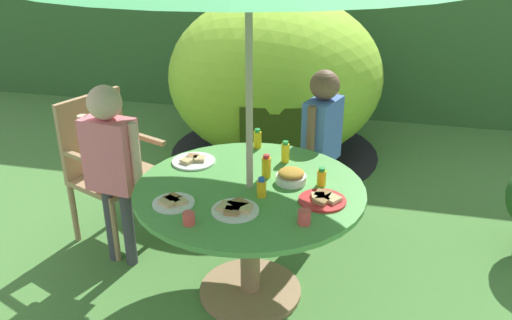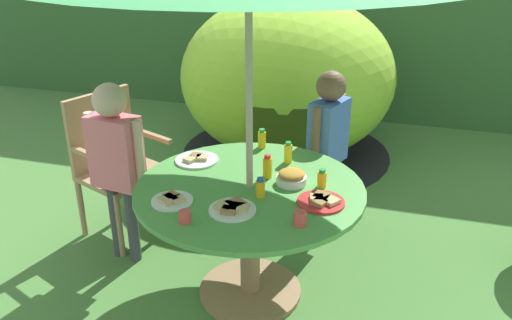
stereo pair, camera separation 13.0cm
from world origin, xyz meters
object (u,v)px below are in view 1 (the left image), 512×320
object	(u,v)px
dome_tent	(275,78)
cup_far	(304,217)
plate_mid_right	(194,161)
juice_bottle_mid_left	(262,188)
snack_bowl	(291,176)
plate_center_front	(173,202)
cup_near	(189,219)
juice_bottle_near_right	(285,152)
wooden_chair	(107,160)
juice_bottle_far_right	(322,177)
garden_table	(250,216)
child_in_blue_shirt	(322,131)
plate_back_edge	(235,209)
juice_bottle_far_left	(266,167)
plate_center_back	(323,199)
juice_bottle_near_left	(258,139)
child_in_pink_shirt	(111,155)

from	to	relation	value
dome_tent	cup_far	distance (m)	2.44
plate_mid_right	juice_bottle_mid_left	size ratio (longest dim) A/B	2.42
snack_bowl	plate_center_front	world-z (taller)	snack_bowl
cup_near	juice_bottle_near_right	bearing A→B (deg)	68.61
wooden_chair	juice_bottle_far_right	world-z (taller)	wooden_chair
garden_table	snack_bowl	size ratio (longest dim) A/B	7.43
child_in_blue_shirt	plate_back_edge	size ratio (longest dim) A/B	4.87
juice_bottle_far_left	juice_bottle_far_right	size ratio (longest dim) A/B	1.28
wooden_chair	dome_tent	size ratio (longest dim) A/B	0.43
cup_far	juice_bottle_far_right	bearing A→B (deg)	85.64
child_in_blue_shirt	cup_near	distance (m)	1.35
juice_bottle_mid_left	dome_tent	bearing A→B (deg)	99.53
plate_center_back	plate_mid_right	xyz separation A→B (m)	(-0.79, 0.30, -0.00)
juice_bottle_near_left	juice_bottle_far_left	xyz separation A→B (m)	(0.14, -0.39, 0.00)
garden_table	plate_mid_right	world-z (taller)	plate_mid_right
child_in_pink_shirt	plate_center_back	size ratio (longest dim) A/B	4.80
juice_bottle_far_right	garden_table	bearing A→B (deg)	-163.93
juice_bottle_near_right	cup_far	xyz separation A→B (m)	(0.21, -0.66, -0.03)
child_in_pink_shirt	juice_bottle_near_left	distance (m)	0.88
juice_bottle_near_right	juice_bottle_far_right	size ratio (longest dim) A/B	1.25
juice_bottle_near_left	cup_far	size ratio (longest dim) A/B	1.76
juice_bottle_far_right	juice_bottle_mid_left	xyz separation A→B (m)	(-0.28, -0.19, 0.00)
wooden_chair	juice_bottle_far_left	bearing A→B (deg)	-82.65
plate_mid_right	cup_far	world-z (taller)	cup_far
garden_table	juice_bottle_mid_left	distance (m)	0.26
plate_center_front	plate_center_back	xyz separation A→B (m)	(0.72, 0.20, 0.00)
plate_mid_right	cup_far	distance (m)	0.91
child_in_blue_shirt	cup_far	size ratio (longest dim) A/B	16.38
juice_bottle_near_right	cup_far	bearing A→B (deg)	-72.37
wooden_chair	snack_bowl	distance (m)	1.35
plate_center_back	juice_bottle_far_left	bearing A→B (deg)	148.10
garden_table	cup_near	distance (m)	0.51
juice_bottle_far_right	plate_center_back	bearing A→B (deg)	-80.38
child_in_pink_shirt	juice_bottle_far_left	bearing A→B (deg)	9.12
snack_bowl	juice_bottle_mid_left	bearing A→B (deg)	-122.85
juice_bottle_near_left	cup_near	distance (m)	0.97
juice_bottle_far_left	cup_near	distance (m)	0.62
child_in_blue_shirt	plate_center_back	distance (m)	0.91
juice_bottle_mid_left	plate_mid_right	bearing A→B (deg)	146.53
plate_mid_right	cup_far	size ratio (longest dim) A/B	3.67
juice_bottle_near_left	juice_bottle_mid_left	distance (m)	0.64
plate_back_edge	juice_bottle_far_left	xyz separation A→B (m)	(0.07, 0.41, 0.05)
dome_tent	garden_table	bearing A→B (deg)	-93.66
plate_mid_right	juice_bottle_near_left	size ratio (longest dim) A/B	2.08
child_in_blue_shirt	cup_far	world-z (taller)	child_in_blue_shirt
juice_bottle_near_right	plate_center_front	bearing A→B (deg)	-125.59
child_in_blue_shirt	juice_bottle_mid_left	xyz separation A→B (m)	(-0.20, -0.92, 0.02)
cup_far	plate_center_front	bearing A→B (deg)	177.09
dome_tent	juice_bottle_far_left	bearing A→B (deg)	-91.37
dome_tent	juice_bottle_far_right	distance (m)	2.06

